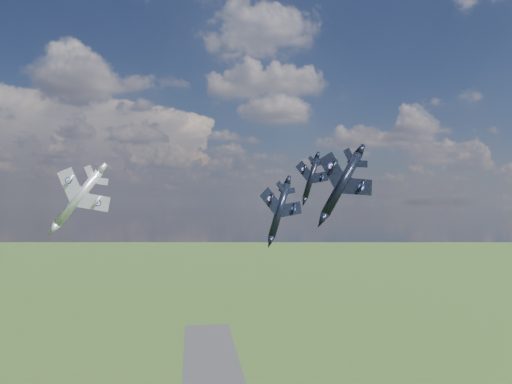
{
  "coord_description": "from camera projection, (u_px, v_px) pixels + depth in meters",
  "views": [
    {
      "loc": [
        -10.05,
        -76.67,
        79.42
      ],
      "look_at": [
        1.76,
        14.44,
        81.4
      ],
      "focal_mm": 35.0,
      "sensor_mm": 36.0,
      "label": 1
    }
  ],
  "objects": [
    {
      "name": "jet_lead_navy",
      "position": [
        279.0,
        210.0,
        93.93
      ],
      "size": [
        15.62,
        17.52,
        6.28
      ],
      "primitive_type": null,
      "rotation": [
        0.0,
        0.34,
        0.41
      ],
      "color": "black"
    },
    {
      "name": "jet_right_navy",
      "position": [
        342.0,
        184.0,
        78.38
      ],
      "size": [
        13.57,
        17.07,
        8.47
      ],
      "primitive_type": null,
      "rotation": [
        0.0,
        0.55,
        0.17
      ],
      "color": "black"
    },
    {
      "name": "jet_left_silver",
      "position": [
        78.0,
        198.0,
        84.52
      ],
      "size": [
        11.61,
        16.07,
        9.35
      ],
      "primitive_type": null,
      "rotation": [
        0.0,
        0.66,
        -0.06
      ],
      "color": "#B3B8BF"
    },
    {
      "name": "jet_high_navy",
      "position": [
        311.0,
        178.0,
        110.75
      ],
      "size": [
        12.99,
        15.13,
        5.48
      ],
      "primitive_type": null,
      "rotation": [
        0.0,
        0.33,
        0.3
      ],
      "color": "black"
    }
  ]
}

